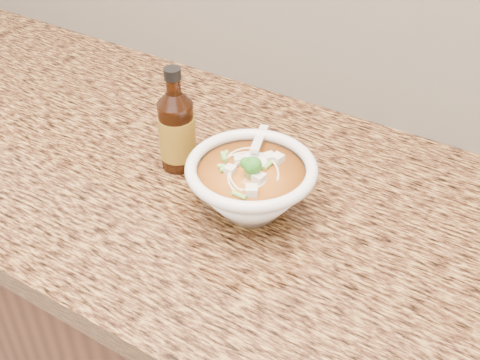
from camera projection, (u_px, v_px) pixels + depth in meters
The scene contains 4 objects.
cabinet at pixel (231, 353), 1.30m from camera, with size 4.00×0.65×0.86m, color #371B10.
counter_slab at pixel (229, 192), 1.02m from camera, with size 4.00×0.68×0.04m, color #A57C3C.
soup_bowl at pixel (251, 187), 0.93m from camera, with size 0.20×0.22×0.11m.
hot_sauce_bottle at pixel (177, 131), 1.01m from camera, with size 0.08×0.08×0.19m.
Camera 1 is at (0.44, 1.01, 1.53)m, focal length 45.00 mm.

